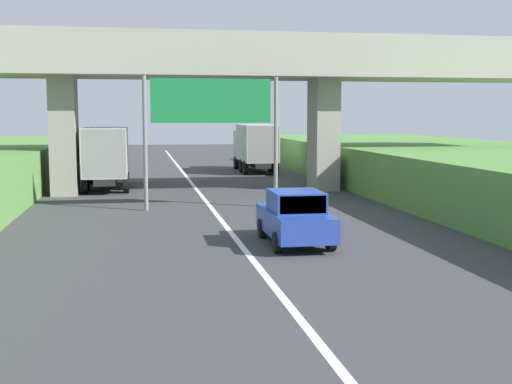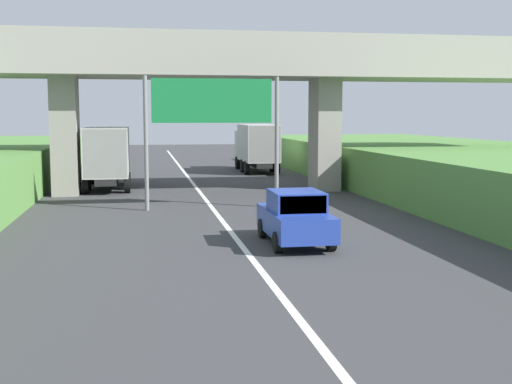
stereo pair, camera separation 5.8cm
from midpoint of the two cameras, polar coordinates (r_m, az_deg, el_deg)
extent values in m
cube|color=white|center=(28.20, -3.55, -1.78)|extent=(0.20, 103.55, 0.01)
cube|color=#9E998E|center=(35.90, -5.06, 10.55)|extent=(40.00, 4.80, 1.10)
cube|color=#9E998E|center=(33.80, -4.75, 12.68)|extent=(40.00, 0.36, 1.10)
cube|color=#9E998E|center=(38.20, -5.37, 11.96)|extent=(40.00, 0.36, 1.10)
cube|color=gray|center=(35.90, -16.08, 4.60)|extent=(1.30, 2.20, 6.06)
cube|color=gray|center=(37.07, 5.72, 4.88)|extent=(1.30, 2.20, 6.06)
cylinder|color=slate|center=(29.01, -9.48, 4.08)|extent=(0.18, 0.18, 5.76)
cylinder|color=slate|center=(29.61, 1.65, 4.21)|extent=(0.18, 0.18, 5.76)
cube|color=#167238|center=(29.16, -3.89, 7.76)|extent=(5.20, 0.12, 1.90)
cube|color=white|center=(29.14, -3.89, 7.77)|extent=(4.89, 0.01, 1.67)
cube|color=black|center=(49.15, -0.17, 2.53)|extent=(1.10, 7.30, 0.36)
cube|color=#B2B5B7|center=(51.64, -0.66, 4.09)|extent=(2.10, 2.10, 2.10)
cube|color=#2D3842|center=(52.63, -0.84, 4.46)|extent=(1.89, 0.06, 0.90)
cube|color=#B7B7B2|center=(48.03, 0.04, 4.21)|extent=(2.30, 5.20, 2.60)
cube|color=gray|center=(45.50, 0.61, 4.08)|extent=(2.21, 0.04, 2.50)
cylinder|color=black|center=(51.57, -1.72, 2.51)|extent=(0.30, 0.96, 0.96)
cylinder|color=black|center=(51.88, 0.40, 2.54)|extent=(0.30, 0.96, 0.96)
cylinder|color=black|center=(46.55, -0.95, 2.09)|extent=(0.30, 0.96, 0.96)
cylinder|color=black|center=(46.93, 1.63, 2.12)|extent=(0.30, 0.96, 0.96)
cylinder|color=black|center=(48.21, -1.26, 2.24)|extent=(0.30, 0.96, 0.96)
cylinder|color=black|center=(48.58, 1.23, 2.27)|extent=(0.30, 0.96, 0.96)
cube|color=black|center=(38.54, -12.57, 1.28)|extent=(1.10, 7.30, 0.36)
cube|color=red|center=(41.05, -12.46, 3.32)|extent=(2.10, 2.10, 2.10)
cube|color=#2D3842|center=(42.05, -12.41, 3.80)|extent=(1.89, 0.06, 0.90)
cube|color=#B7B7B2|center=(37.39, -12.70, 3.40)|extent=(2.30, 5.20, 2.60)
cube|color=gray|center=(34.82, -12.90, 3.17)|extent=(2.21, 0.04, 2.50)
cylinder|color=black|center=(41.20, -13.76, 1.33)|extent=(0.30, 0.96, 0.96)
cylinder|color=black|center=(41.11, -11.06, 1.38)|extent=(0.30, 0.96, 0.96)
cylinder|color=black|center=(36.16, -14.44, 0.61)|extent=(0.30, 0.96, 0.96)
cylinder|color=black|center=(36.05, -11.05, 0.68)|extent=(0.30, 0.96, 0.96)
cylinder|color=black|center=(37.84, -14.24, 0.87)|extent=(0.30, 0.96, 0.96)
cylinder|color=black|center=(37.74, -11.00, 0.94)|extent=(0.30, 0.96, 0.96)
cube|color=#233D9E|center=(21.29, 3.24, -2.59)|extent=(1.76, 4.10, 0.76)
cube|color=#233D9E|center=(21.04, 3.34, -0.77)|extent=(1.56, 1.90, 0.64)
cube|color=#2D3842|center=(20.16, 3.94, -1.10)|extent=(1.44, 0.06, 0.54)
cylinder|color=black|center=(22.41, 0.44, -3.10)|extent=(0.22, 0.64, 0.64)
cylinder|color=black|center=(22.76, 4.51, -2.98)|extent=(0.22, 0.64, 0.64)
cylinder|color=black|center=(19.96, 1.76, -4.30)|extent=(0.22, 0.64, 0.64)
cylinder|color=black|center=(20.35, 6.30, -4.13)|extent=(0.22, 0.64, 0.64)
camera|label=1|loc=(0.03, -90.09, -0.01)|focal=46.97mm
camera|label=2|loc=(0.03, 89.91, 0.01)|focal=46.97mm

